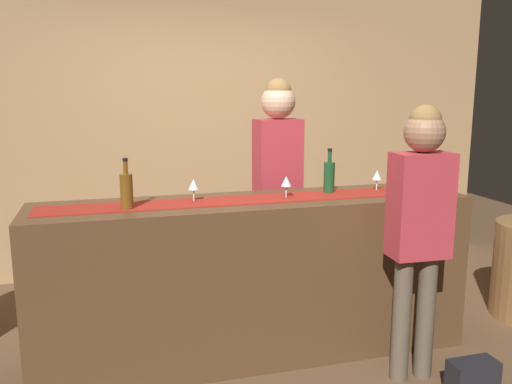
{
  "coord_description": "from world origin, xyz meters",
  "views": [
    {
      "loc": [
        -0.9,
        -3.22,
        1.75
      ],
      "look_at": [
        0.01,
        0.0,
        1.1
      ],
      "focal_mm": 37.63,
      "sensor_mm": 36.0,
      "label": 1
    }
  ],
  "objects_px": {
    "wine_glass_mid_counter": "(377,176)",
    "customer_sipping": "(420,216)",
    "wine_bottle_amber": "(127,190)",
    "handbag": "(473,379)",
    "wine_glass_far_end": "(286,182)",
    "wine_bottle_green": "(329,176)",
    "bartender": "(278,170)",
    "wine_glass_near_customer": "(194,185)"
  },
  "relations": [
    {
      "from": "wine_bottle_green",
      "to": "wine_glass_mid_counter",
      "type": "distance_m",
      "value": 0.35
    },
    {
      "from": "bartender",
      "to": "customer_sipping",
      "type": "bearing_deg",
      "value": 108.61
    },
    {
      "from": "wine_bottle_amber",
      "to": "bartender",
      "type": "height_order",
      "value": "bartender"
    },
    {
      "from": "wine_glass_mid_counter",
      "to": "handbag",
      "type": "xyz_separation_m",
      "value": [
        0.17,
        -0.91,
        -1.05
      ]
    },
    {
      "from": "handbag",
      "to": "bartender",
      "type": "bearing_deg",
      "value": 116.66
    },
    {
      "from": "customer_sipping",
      "to": "wine_glass_mid_counter",
      "type": "bearing_deg",
      "value": 87.63
    },
    {
      "from": "wine_glass_near_customer",
      "to": "wine_glass_mid_counter",
      "type": "relative_size",
      "value": 1.0
    },
    {
      "from": "wine_bottle_green",
      "to": "wine_glass_near_customer",
      "type": "bearing_deg",
      "value": -177.76
    },
    {
      "from": "wine_bottle_amber",
      "to": "customer_sipping",
      "type": "relative_size",
      "value": 0.18
    },
    {
      "from": "wine_bottle_green",
      "to": "wine_glass_far_end",
      "type": "xyz_separation_m",
      "value": [
        -0.34,
        -0.09,
        -0.01
      ]
    },
    {
      "from": "wine_bottle_green",
      "to": "wine_bottle_amber",
      "type": "bearing_deg",
      "value": -173.94
    },
    {
      "from": "wine_glass_mid_counter",
      "to": "customer_sipping",
      "type": "relative_size",
      "value": 0.09
    },
    {
      "from": "wine_bottle_amber",
      "to": "customer_sipping",
      "type": "xyz_separation_m",
      "value": [
        1.63,
        -0.5,
        -0.14
      ]
    },
    {
      "from": "wine_glass_mid_counter",
      "to": "wine_glass_near_customer",
      "type": "bearing_deg",
      "value": -179.27
    },
    {
      "from": "wine_bottle_green",
      "to": "wine_glass_far_end",
      "type": "bearing_deg",
      "value": -165.28
    },
    {
      "from": "wine_glass_near_customer",
      "to": "wine_glass_mid_counter",
      "type": "height_order",
      "value": "same"
    },
    {
      "from": "wine_glass_near_customer",
      "to": "bartender",
      "type": "relative_size",
      "value": 0.08
    },
    {
      "from": "customer_sipping",
      "to": "bartender",
      "type": "bearing_deg",
      "value": 116.17
    },
    {
      "from": "wine_glass_near_customer",
      "to": "wine_glass_far_end",
      "type": "bearing_deg",
      "value": -5.01
    },
    {
      "from": "wine_glass_near_customer",
      "to": "customer_sipping",
      "type": "height_order",
      "value": "customer_sipping"
    },
    {
      "from": "wine_glass_mid_counter",
      "to": "bartender",
      "type": "bearing_deg",
      "value": 136.81
    },
    {
      "from": "bartender",
      "to": "wine_glass_near_customer",
      "type": "bearing_deg",
      "value": 31.51
    },
    {
      "from": "wine_bottle_amber",
      "to": "wine_glass_near_customer",
      "type": "distance_m",
      "value": 0.42
    },
    {
      "from": "bartender",
      "to": "wine_glass_mid_counter",
      "type": "bearing_deg",
      "value": 131.93
    },
    {
      "from": "wine_glass_near_customer",
      "to": "handbag",
      "type": "relative_size",
      "value": 0.51
    },
    {
      "from": "wine_bottle_amber",
      "to": "handbag",
      "type": "relative_size",
      "value": 1.08
    },
    {
      "from": "wine_bottle_green",
      "to": "wine_glass_mid_counter",
      "type": "relative_size",
      "value": 2.1
    },
    {
      "from": "bartender",
      "to": "handbag",
      "type": "xyz_separation_m",
      "value": [
        0.72,
        -1.43,
        -1.03
      ]
    },
    {
      "from": "wine_glass_mid_counter",
      "to": "wine_glass_far_end",
      "type": "relative_size",
      "value": 1.0
    },
    {
      "from": "wine_bottle_amber",
      "to": "wine_glass_near_customer",
      "type": "height_order",
      "value": "wine_bottle_amber"
    },
    {
      "from": "bartender",
      "to": "wine_glass_far_end",
      "type": "bearing_deg",
      "value": 72.36
    },
    {
      "from": "bartender",
      "to": "handbag",
      "type": "height_order",
      "value": "bartender"
    },
    {
      "from": "customer_sipping",
      "to": "handbag",
      "type": "distance_m",
      "value": 0.98
    },
    {
      "from": "wine_bottle_green",
      "to": "wine_glass_mid_counter",
      "type": "height_order",
      "value": "wine_bottle_green"
    },
    {
      "from": "wine_bottle_green",
      "to": "wine_glass_far_end",
      "type": "height_order",
      "value": "wine_bottle_green"
    },
    {
      "from": "handbag",
      "to": "wine_bottle_green",
      "type": "bearing_deg",
      "value": 118.92
    },
    {
      "from": "wine_bottle_amber",
      "to": "customer_sipping",
      "type": "height_order",
      "value": "customer_sipping"
    },
    {
      "from": "wine_glass_far_end",
      "to": "handbag",
      "type": "bearing_deg",
      "value": -44.77
    },
    {
      "from": "customer_sipping",
      "to": "handbag",
      "type": "relative_size",
      "value": 5.93
    },
    {
      "from": "wine_bottle_green",
      "to": "wine_glass_near_customer",
      "type": "height_order",
      "value": "wine_bottle_green"
    },
    {
      "from": "wine_bottle_amber",
      "to": "handbag",
      "type": "height_order",
      "value": "wine_bottle_amber"
    },
    {
      "from": "wine_bottle_green",
      "to": "bartender",
      "type": "height_order",
      "value": "bartender"
    }
  ]
}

